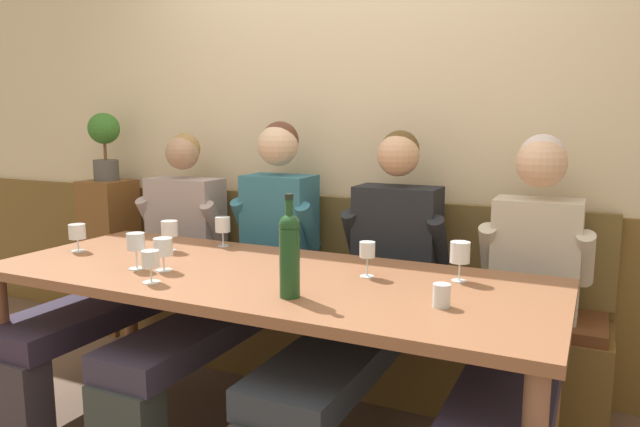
# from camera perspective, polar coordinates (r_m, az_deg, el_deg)

# --- Properties ---
(room_wall_back) EXTENTS (6.80, 0.08, 2.80)m
(room_wall_back) POSITION_cam_1_polar(r_m,az_deg,el_deg) (3.21, 3.63, 9.90)
(room_wall_back) COLOR beige
(room_wall_back) RESTS_ON ground
(wood_wainscot_panel) EXTENTS (6.80, 0.03, 0.92)m
(wood_wainscot_panel) POSITION_cam_1_polar(r_m,az_deg,el_deg) (3.29, 3.10, -6.72)
(wood_wainscot_panel) COLOR brown
(wood_wainscot_panel) RESTS_ON ground
(wall_bench) EXTENTS (2.62, 0.42, 0.94)m
(wall_bench) POSITION_cam_1_polar(r_m,az_deg,el_deg) (3.16, 1.59, -10.77)
(wall_bench) COLOR brown
(wall_bench) RESTS_ON ground
(dining_table) EXTENTS (2.32, 0.91, 0.74)m
(dining_table) POSITION_cam_1_polar(r_m,az_deg,el_deg) (2.41, -5.58, -7.42)
(dining_table) COLOR brown
(dining_table) RESTS_ON ground
(person_left_seat) EXTENTS (0.54, 1.35, 1.28)m
(person_left_seat) POSITION_cam_1_polar(r_m,az_deg,el_deg) (3.25, -17.13, -4.68)
(person_left_seat) COLOR #352E36
(person_left_seat) RESTS_ON ground
(person_center_right_seat) EXTENTS (0.47, 1.36, 1.35)m
(person_center_right_seat) POSITION_cam_1_polar(r_m,az_deg,el_deg) (2.89, -7.29, -4.78)
(person_center_right_seat) COLOR #2F3634
(person_center_right_seat) RESTS_ON ground
(person_right_seat) EXTENTS (0.51, 1.36, 1.31)m
(person_right_seat) POSITION_cam_1_polar(r_m,az_deg,el_deg) (2.59, 4.85, -7.25)
(person_right_seat) COLOR #302D2F
(person_right_seat) RESTS_ON ground
(person_center_left_seat) EXTENTS (0.47, 1.36, 1.29)m
(person_center_left_seat) POSITION_cam_1_polar(r_m,az_deg,el_deg) (2.45, 19.31, -8.37)
(person_center_left_seat) COLOR #27283D
(person_center_left_seat) RESTS_ON ground
(wine_bottle_green_tall) EXTENTS (0.07, 0.07, 0.36)m
(wine_bottle_green_tall) POSITION_cam_1_polar(r_m,az_deg,el_deg) (2.03, -2.98, -3.80)
(wine_bottle_green_tall) COLOR #1A431F
(wine_bottle_green_tall) RESTS_ON dining_table
(wine_glass_mid_right) EXTENTS (0.08, 0.08, 0.14)m
(wine_glass_mid_right) POSITION_cam_1_polar(r_m,az_deg,el_deg) (2.84, -14.44, -1.48)
(wine_glass_mid_right) COLOR silver
(wine_glass_mid_right) RESTS_ON dining_table
(wine_glass_center_front) EXTENTS (0.07, 0.07, 0.15)m
(wine_glass_center_front) POSITION_cam_1_polar(r_m,az_deg,el_deg) (2.53, -17.50, -2.81)
(wine_glass_center_front) COLOR silver
(wine_glass_center_front) RESTS_ON dining_table
(wine_glass_left_end) EXTENTS (0.08, 0.08, 0.13)m
(wine_glass_left_end) POSITION_cam_1_polar(r_m,az_deg,el_deg) (2.97, -22.56, -1.78)
(wine_glass_left_end) COLOR silver
(wine_glass_left_end) RESTS_ON dining_table
(wine_glass_near_bucket) EXTENTS (0.06, 0.06, 0.14)m
(wine_glass_near_bucket) POSITION_cam_1_polar(r_m,az_deg,el_deg) (2.31, 4.63, -3.73)
(wine_glass_near_bucket) COLOR silver
(wine_glass_near_bucket) RESTS_ON dining_table
(wine_glass_right_end) EXTENTS (0.08, 0.08, 0.15)m
(wine_glass_right_end) POSITION_cam_1_polar(r_m,az_deg,el_deg) (2.30, 13.47, -3.89)
(wine_glass_right_end) COLOR silver
(wine_glass_right_end) RESTS_ON dining_table
(wine_glass_by_bottle) EXTENTS (0.07, 0.07, 0.14)m
(wine_glass_by_bottle) POSITION_cam_1_polar(r_m,az_deg,el_deg) (2.90, -9.45, -1.21)
(wine_glass_by_bottle) COLOR silver
(wine_glass_by_bottle) RESTS_ON dining_table
(wine_glass_center_rear) EXTENTS (0.07, 0.07, 0.12)m
(wine_glass_center_rear) POSITION_cam_1_polar(r_m,az_deg,el_deg) (2.31, -16.17, -4.48)
(wine_glass_center_rear) COLOR silver
(wine_glass_center_rear) RESTS_ON dining_table
(wine_glass_mid_left) EXTENTS (0.08, 0.08, 0.14)m
(wine_glass_mid_left) POSITION_cam_1_polar(r_m,az_deg,el_deg) (2.48, -15.03, -3.33)
(wine_glass_mid_left) COLOR silver
(wine_glass_mid_left) RESTS_ON dining_table
(water_tumbler_left) EXTENTS (0.06, 0.06, 0.08)m
(water_tumbler_left) POSITION_cam_1_polar(r_m,az_deg,el_deg) (1.99, 11.75, -7.81)
(water_tumbler_left) COLOR silver
(water_tumbler_left) RESTS_ON dining_table
(corner_pedestal) EXTENTS (0.28, 0.28, 0.97)m
(corner_pedestal) POSITION_cam_1_polar(r_m,az_deg,el_deg) (4.03, -19.66, -3.86)
(corner_pedestal) COLOR brown
(corner_pedestal) RESTS_ON ground
(potted_plant) EXTENTS (0.19, 0.19, 0.42)m
(potted_plant) POSITION_cam_1_polar(r_m,az_deg,el_deg) (3.94, -20.24, 6.63)
(potted_plant) COLOR #4D4A46
(potted_plant) RESTS_ON corner_pedestal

